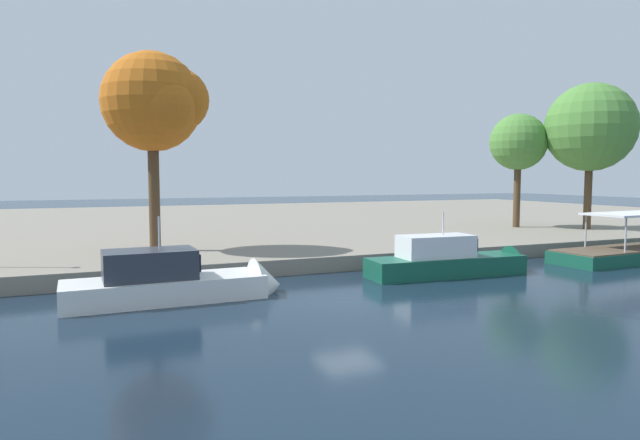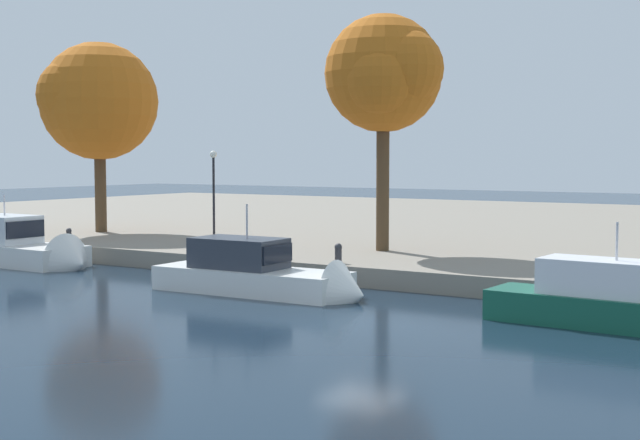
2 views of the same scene
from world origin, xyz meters
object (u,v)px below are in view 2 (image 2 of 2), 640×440
Objects in this scene: motor_yacht_2 at (640,311)px; mooring_bollard_1 at (69,235)px; mooring_bollard_0 at (338,253)px; tree_0 at (387,74)px; motor_yacht_1 at (265,279)px; tree_1 at (95,100)px; lamp_post at (214,192)px; motor_yacht_0 at (16,251)px.

motor_yacht_2 is 29.76m from mooring_bollard_1.
mooring_bollard_0 is 0.08× the size of tree_0.
tree_1 is at bearing 151.58° from motor_yacht_1.
mooring_bollard_1 is at bearing -179.73° from mooring_bollard_0.
mooring_bollard_1 is 8.40m from lamp_post.
motor_yacht_0 is 20.23m from tree_0.
lamp_post is at bearing 166.96° from motor_yacht_2.
mooring_bollard_0 is at bearing -84.79° from tree_0.
tree_0 reaches higher than mooring_bollard_0.
motor_yacht_0 reaches higher than mooring_bollard_0.
motor_yacht_0 reaches higher than mooring_bollard_1.
mooring_bollard_1 is at bearing -162.25° from lamp_post.
mooring_bollard_0 is at bearing 11.14° from motor_yacht_0.
motor_yacht_2 is at bearing -16.61° from mooring_bollard_0.
lamp_post is 13.16m from tree_1.
tree_0 is at bearing 86.43° from motor_yacht_1.
lamp_post is at bearing 164.61° from mooring_bollard_0.
motor_yacht_1 is 16.09m from mooring_bollard_1.
motor_yacht_2 is 1.97× the size of lamp_post.
motor_yacht_2 reaches higher than mooring_bollard_1.
motor_yacht_0 is at bearing -99.98° from mooring_bollard_1.
mooring_bollard_0 is 0.18× the size of lamp_post.
motor_yacht_0 is 30.04m from motor_yacht_2.
motor_yacht_1 is at bearing -92.12° from tree_0.
tree_1 is at bearing 112.56° from motor_yacht_0.
lamp_post is 0.42× the size of tree_1.
lamp_post is (8.21, 5.40, 2.92)m from motor_yacht_0.
lamp_post is at bearing -15.92° from tree_1.
tree_0 is at bearing 18.90° from lamp_post.
motor_yacht_0 is 0.88× the size of tree_0.
motor_yacht_1 is at bearing -101.03° from mooring_bollard_0.
mooring_bollard_1 is at bearing -161.65° from tree_0.
tree_1 reaches higher than mooring_bollard_1.
mooring_bollard_0 is 16.35m from mooring_bollard_1.
lamp_post is 10.33m from tree_0.
motor_yacht_0 is 1.09× the size of motor_yacht_1.
lamp_post is (-21.82, 6.31, 2.97)m from motor_yacht_2.
motor_yacht_0 is at bearing -146.68° from lamp_post.
motor_yacht_1 is at bearing -3.25° from motor_yacht_0.
mooring_bollard_0 is (-13.15, 3.92, 0.68)m from motor_yacht_2.
motor_yacht_1 reaches higher than motor_yacht_0.
lamp_post is at bearing 17.75° from mooring_bollard_1.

